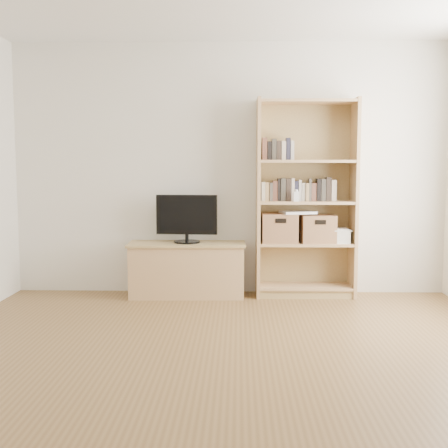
{
  "coord_description": "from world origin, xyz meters",
  "views": [
    {
      "loc": [
        0.1,
        -3.38,
        1.33
      ],
      "look_at": [
        -0.04,
        1.9,
        0.78
      ],
      "focal_mm": 45.0,
      "sensor_mm": 36.0,
      "label": 1
    }
  ],
  "objects_px": {
    "basket_left": "(279,228)",
    "laptop": "(298,212)",
    "tv_stand": "(187,270)",
    "television": "(187,219)",
    "baby_monitor": "(296,197)",
    "basket_right": "(318,229)",
    "bookshelf": "(306,199)"
  },
  "relations": [
    {
      "from": "television",
      "to": "basket_left",
      "type": "bearing_deg",
      "value": 5.66
    },
    {
      "from": "baby_monitor",
      "to": "basket_right",
      "type": "bearing_deg",
      "value": 24.39
    },
    {
      "from": "tv_stand",
      "to": "television",
      "type": "distance_m",
      "value": 0.53
    },
    {
      "from": "basket_left",
      "to": "basket_right",
      "type": "xyz_separation_m",
      "value": [
        0.39,
        0.0,
        -0.01
      ]
    },
    {
      "from": "baby_monitor",
      "to": "basket_right",
      "type": "xyz_separation_m",
      "value": [
        0.23,
        0.11,
        -0.33
      ]
    },
    {
      "from": "tv_stand",
      "to": "bookshelf",
      "type": "distance_m",
      "value": 1.42
    },
    {
      "from": "bookshelf",
      "to": "television",
      "type": "bearing_deg",
      "value": -178.77
    },
    {
      "from": "television",
      "to": "laptop",
      "type": "relative_size",
      "value": 1.86
    },
    {
      "from": "television",
      "to": "basket_left",
      "type": "height_order",
      "value": "television"
    },
    {
      "from": "basket_left",
      "to": "laptop",
      "type": "xyz_separation_m",
      "value": [
        0.18,
        -0.01,
        0.16
      ]
    },
    {
      "from": "basket_left",
      "to": "baby_monitor",
      "type": "bearing_deg",
      "value": -34.74
    },
    {
      "from": "baby_monitor",
      "to": "bookshelf",
      "type": "bearing_deg",
      "value": 45.05
    },
    {
      "from": "bookshelf",
      "to": "tv_stand",
      "type": "bearing_deg",
      "value": -178.77
    },
    {
      "from": "tv_stand",
      "to": "baby_monitor",
      "type": "relative_size",
      "value": 11.58
    },
    {
      "from": "television",
      "to": "bookshelf",
      "type": "bearing_deg",
      "value": 5.65
    },
    {
      "from": "baby_monitor",
      "to": "basket_left",
      "type": "bearing_deg",
      "value": 145.89
    },
    {
      "from": "bookshelf",
      "to": "television",
      "type": "distance_m",
      "value": 1.23
    },
    {
      "from": "television",
      "to": "laptop",
      "type": "height_order",
      "value": "television"
    },
    {
      "from": "bookshelf",
      "to": "basket_left",
      "type": "bearing_deg",
      "value": -178.81
    },
    {
      "from": "bookshelf",
      "to": "basket_right",
      "type": "relative_size",
      "value": 5.89
    },
    {
      "from": "baby_monitor",
      "to": "laptop",
      "type": "xyz_separation_m",
      "value": [
        0.03,
        0.1,
        -0.17
      ]
    },
    {
      "from": "tv_stand",
      "to": "television",
      "type": "height_order",
      "value": "television"
    },
    {
      "from": "tv_stand",
      "to": "basket_right",
      "type": "distance_m",
      "value": 1.4
    },
    {
      "from": "basket_right",
      "to": "laptop",
      "type": "xyz_separation_m",
      "value": [
        -0.21,
        -0.01,
        0.17
      ]
    },
    {
      "from": "basket_right",
      "to": "television",
      "type": "bearing_deg",
      "value": 178.34
    },
    {
      "from": "laptop",
      "to": "tv_stand",
      "type": "bearing_deg",
      "value": 166.19
    },
    {
      "from": "basket_right",
      "to": "basket_left",
      "type": "bearing_deg",
      "value": 177.46
    },
    {
      "from": "television",
      "to": "basket_left",
      "type": "distance_m",
      "value": 0.95
    },
    {
      "from": "tv_stand",
      "to": "laptop",
      "type": "height_order",
      "value": "laptop"
    },
    {
      "from": "basket_left",
      "to": "basket_right",
      "type": "distance_m",
      "value": 0.39
    },
    {
      "from": "laptop",
      "to": "basket_left",
      "type": "bearing_deg",
      "value": 162.9
    },
    {
      "from": "basket_left",
      "to": "laptop",
      "type": "relative_size",
      "value": 1.07
    }
  ]
}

